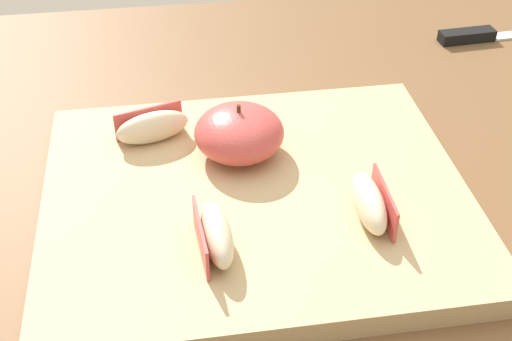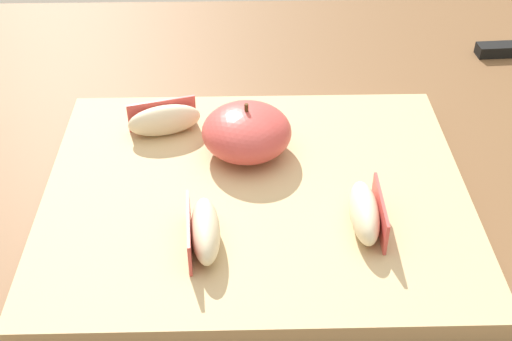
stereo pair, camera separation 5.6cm
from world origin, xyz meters
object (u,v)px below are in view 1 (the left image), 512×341
object	(u,v)px
apple_half_skin_up	(239,133)
apple_wedge_front	(152,127)
apple_wedge_left	(370,203)
paring_knife	(477,35)
cutting_board	(256,198)
apple_wedge_back	(215,235)

from	to	relation	value
apple_half_skin_up	apple_wedge_front	world-z (taller)	apple_half_skin_up
apple_half_skin_up	apple_wedge_left	world-z (taller)	apple_half_skin_up
apple_wedge_front	paring_knife	size ratio (longest dim) A/B	0.45
cutting_board	apple_wedge_front	size ratio (longest dim) A/B	5.00
apple_wedge_left	apple_wedge_front	bearing A→B (deg)	141.39
apple_wedge_left	paring_knife	world-z (taller)	apple_wedge_left
cutting_board	apple_wedge_left	distance (m)	0.10
cutting_board	apple_wedge_back	distance (m)	0.08
paring_knife	apple_wedge_back	bearing A→B (deg)	-136.73
apple_wedge_left	paring_knife	xyz separation A→B (m)	(0.24, 0.32, -0.03)
apple_wedge_left	paring_knife	size ratio (longest dim) A/B	0.43
cutting_board	apple_half_skin_up	world-z (taller)	apple_half_skin_up
cutting_board	apple_half_skin_up	size ratio (longest dim) A/B	4.46
apple_wedge_front	apple_wedge_left	xyz separation A→B (m)	(0.17, -0.14, 0.00)
apple_wedge_front	paring_knife	distance (m)	0.45
apple_wedge_back	paring_knife	distance (m)	0.50
cutting_board	apple_wedge_left	size ratio (longest dim) A/B	5.23
paring_knife	apple_wedge_front	bearing A→B (deg)	-155.17
cutting_board	apple_wedge_front	bearing A→B (deg)	134.54
apple_wedge_back	paring_knife	bearing A→B (deg)	43.27
apple_half_skin_up	apple_wedge_back	distance (m)	0.13
apple_wedge_back	paring_knife	xyz separation A→B (m)	(0.36, 0.34, -0.03)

